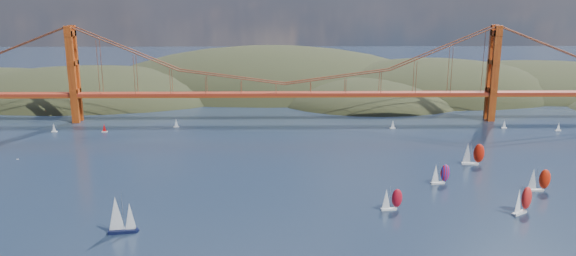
# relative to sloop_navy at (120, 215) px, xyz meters

# --- Properties ---
(headlands) EXTENTS (725.00, 225.00, 96.00)m
(headlands) POSITION_rel_sloop_navy_xyz_m (98.57, 251.32, -18.50)
(headlands) COLOR black
(headlands) RESTS_ON ground
(bridge) EXTENTS (552.00, 12.00, 55.00)m
(bridge) POSITION_rel_sloop_navy_xyz_m (51.87, 153.03, 26.19)
(bridge) COLOR maroon
(bridge) RESTS_ON ground
(sloop_navy) EXTENTS (9.11, 5.60, 13.70)m
(sloop_navy) POSITION_rel_sloop_navy_xyz_m (0.00, 0.00, 0.00)
(sloop_navy) COLOR black
(sloop_navy) RESTS_ON ground
(racer_0) EXTENTS (7.68, 3.59, 8.67)m
(racer_0) POSITION_rel_sloop_navy_xyz_m (89.40, 17.57, -1.95)
(racer_0) COLOR white
(racer_0) RESTS_ON ground
(racer_1) EXTENTS (9.04, 7.52, 10.40)m
(racer_1) POSITION_rel_sloop_navy_xyz_m (133.77, 13.69, -1.13)
(racer_1) COLOR silver
(racer_1) RESTS_ON ground
(racer_2) EXTENTS (8.63, 3.54, 9.90)m
(racer_2) POSITION_rel_sloop_navy_xyz_m (149.17, 35.24, -1.37)
(racer_2) COLOR silver
(racer_2) RESTS_ON ground
(racer_3) EXTENTS (9.61, 4.61, 10.83)m
(racer_3) POSITION_rel_sloop_navy_xyz_m (135.14, 68.37, -0.93)
(racer_3) COLOR white
(racer_3) RESTS_ON ground
(racer_rwb) EXTENTS (7.97, 3.93, 8.97)m
(racer_rwb) POSITION_rel_sloop_navy_xyz_m (113.96, 44.01, -1.81)
(racer_rwb) COLOR silver
(racer_rwb) RESTS_ON ground
(distant_boat_1) EXTENTS (3.00, 2.00, 4.70)m
(distant_boat_1) POSITION_rel_sloop_navy_xyz_m (-70.86, 128.74, -3.64)
(distant_boat_1) COLOR silver
(distant_boat_1) RESTS_ON ground
(distant_boat_2) EXTENTS (3.00, 2.00, 4.70)m
(distant_boat_2) POSITION_rel_sloop_navy_xyz_m (-43.71, 128.10, -3.64)
(distant_boat_2) COLOR silver
(distant_boat_2) RESTS_ON ground
(distant_boat_3) EXTENTS (3.00, 2.00, 4.70)m
(distant_boat_3) POSITION_rel_sloop_navy_xyz_m (-6.95, 138.46, -3.64)
(distant_boat_3) COLOR silver
(distant_boat_3) RESTS_ON ground
(distant_boat_4) EXTENTS (3.00, 2.00, 4.70)m
(distant_boat_4) POSITION_rel_sloop_navy_xyz_m (174.63, 132.59, -3.64)
(distant_boat_4) COLOR silver
(distant_boat_4) RESTS_ON ground
(distant_boat_5) EXTENTS (3.00, 2.00, 4.70)m
(distant_boat_5) POSITION_rel_sloop_navy_xyz_m (201.79, 126.56, -3.64)
(distant_boat_5) COLOR silver
(distant_boat_5) RESTS_ON ground
(distant_boat_8) EXTENTS (3.00, 2.00, 4.70)m
(distant_boat_8) POSITION_rel_sloop_navy_xyz_m (112.99, 133.15, -3.64)
(distant_boat_8) COLOR silver
(distant_boat_8) RESTS_ON ground
(gull) EXTENTS (0.90, 0.25, 0.17)m
(gull) POSITION_rel_sloop_navy_xyz_m (-29.86, -0.18, 18.69)
(gull) COLOR white
(gull) RESTS_ON ground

